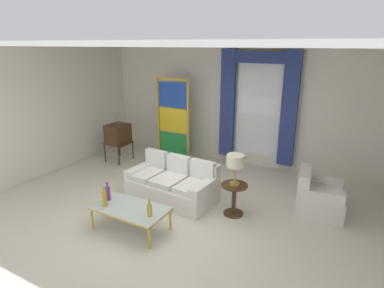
{
  "coord_description": "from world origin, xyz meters",
  "views": [
    {
      "loc": [
        2.89,
        -4.56,
        3.02
      ],
      "look_at": [
        -0.08,
        0.9,
        1.05
      ],
      "focal_mm": 29.73,
      "sensor_mm": 36.0,
      "label": 1
    }
  ],
  "objects_px": {
    "armchair_white": "(317,198)",
    "table_lamp_brass": "(235,162)",
    "couch_white_long": "(174,184)",
    "peacock_figurine": "(179,160)",
    "coffee_table": "(130,209)",
    "bottle_amber_squat": "(108,193)",
    "vintage_tv": "(118,134)",
    "bottle_blue_decanter": "(104,198)",
    "stained_glass_divider": "(173,122)",
    "round_side_table": "(234,197)",
    "bottle_crystal_tall": "(150,209)"
  },
  "relations": [
    {
      "from": "couch_white_long",
      "to": "round_side_table",
      "type": "relative_size",
      "value": 3.07
    },
    {
      "from": "bottle_amber_squat",
      "to": "vintage_tv",
      "type": "xyz_separation_m",
      "value": [
        -1.91,
        2.46,
        0.18
      ]
    },
    {
      "from": "vintage_tv",
      "to": "peacock_figurine",
      "type": "xyz_separation_m",
      "value": [
        1.72,
        0.26,
        -0.51
      ]
    },
    {
      "from": "table_lamp_brass",
      "to": "vintage_tv",
      "type": "bearing_deg",
      "value": 162.39
    },
    {
      "from": "armchair_white",
      "to": "bottle_crystal_tall",
      "type": "bearing_deg",
      "value": -135.38
    },
    {
      "from": "vintage_tv",
      "to": "peacock_figurine",
      "type": "relative_size",
      "value": 2.24
    },
    {
      "from": "couch_white_long",
      "to": "coffee_table",
      "type": "relative_size",
      "value": 1.45
    },
    {
      "from": "coffee_table",
      "to": "table_lamp_brass",
      "type": "height_order",
      "value": "table_lamp_brass"
    },
    {
      "from": "stained_glass_divider",
      "to": "bottle_amber_squat",
      "type": "bearing_deg",
      "value": -78.76
    },
    {
      "from": "bottle_blue_decanter",
      "to": "vintage_tv",
      "type": "bearing_deg",
      "value": 127.12
    },
    {
      "from": "armchair_white",
      "to": "bottle_blue_decanter",
      "type": "bearing_deg",
      "value": -143.28
    },
    {
      "from": "couch_white_long",
      "to": "bottle_amber_squat",
      "type": "height_order",
      "value": "couch_white_long"
    },
    {
      "from": "bottle_amber_squat",
      "to": "table_lamp_brass",
      "type": "distance_m",
      "value": 2.29
    },
    {
      "from": "vintage_tv",
      "to": "coffee_table",
      "type": "bearing_deg",
      "value": -45.86
    },
    {
      "from": "round_side_table",
      "to": "vintage_tv",
      "type": "bearing_deg",
      "value": 162.39
    },
    {
      "from": "round_side_table",
      "to": "bottle_crystal_tall",
      "type": "bearing_deg",
      "value": -123.17
    },
    {
      "from": "vintage_tv",
      "to": "stained_glass_divider",
      "type": "distance_m",
      "value": 1.5
    },
    {
      "from": "couch_white_long",
      "to": "armchair_white",
      "type": "height_order",
      "value": "couch_white_long"
    },
    {
      "from": "couch_white_long",
      "to": "coffee_table",
      "type": "bearing_deg",
      "value": -91.0
    },
    {
      "from": "bottle_amber_squat",
      "to": "table_lamp_brass",
      "type": "xyz_separation_m",
      "value": [
        1.84,
        1.27,
        0.48
      ]
    },
    {
      "from": "bottle_amber_squat",
      "to": "armchair_white",
      "type": "height_order",
      "value": "armchair_white"
    },
    {
      "from": "stained_glass_divider",
      "to": "vintage_tv",
      "type": "bearing_deg",
      "value": -150.51
    },
    {
      "from": "couch_white_long",
      "to": "peacock_figurine",
      "type": "bearing_deg",
      "value": 116.88
    },
    {
      "from": "peacock_figurine",
      "to": "table_lamp_brass",
      "type": "height_order",
      "value": "table_lamp_brass"
    },
    {
      "from": "armchair_white",
      "to": "round_side_table",
      "type": "xyz_separation_m",
      "value": [
        -1.32,
        -0.82,
        0.07
      ]
    },
    {
      "from": "couch_white_long",
      "to": "peacock_figurine",
      "type": "height_order",
      "value": "couch_white_long"
    },
    {
      "from": "bottle_blue_decanter",
      "to": "bottle_amber_squat",
      "type": "bearing_deg",
      "value": 117.43
    },
    {
      "from": "coffee_table",
      "to": "bottle_blue_decanter",
      "type": "height_order",
      "value": "bottle_blue_decanter"
    },
    {
      "from": "coffee_table",
      "to": "bottle_blue_decanter",
      "type": "relative_size",
      "value": 3.47
    },
    {
      "from": "armchair_white",
      "to": "stained_glass_divider",
      "type": "xyz_separation_m",
      "value": [
        -3.8,
        1.09,
        0.77
      ]
    },
    {
      "from": "bottle_amber_squat",
      "to": "armchair_white",
      "type": "distance_m",
      "value": 3.8
    },
    {
      "from": "coffee_table",
      "to": "stained_glass_divider",
      "type": "bearing_deg",
      "value": 109.52
    },
    {
      "from": "couch_white_long",
      "to": "table_lamp_brass",
      "type": "height_order",
      "value": "table_lamp_brass"
    },
    {
      "from": "vintage_tv",
      "to": "armchair_white",
      "type": "distance_m",
      "value": 5.11
    },
    {
      "from": "stained_glass_divider",
      "to": "peacock_figurine",
      "type": "bearing_deg",
      "value": -45.58
    },
    {
      "from": "vintage_tv",
      "to": "round_side_table",
      "type": "distance_m",
      "value": 3.95
    },
    {
      "from": "stained_glass_divider",
      "to": "armchair_white",
      "type": "bearing_deg",
      "value": -16.01
    },
    {
      "from": "round_side_table",
      "to": "coffee_table",
      "type": "bearing_deg",
      "value": -135.94
    },
    {
      "from": "coffee_table",
      "to": "round_side_table",
      "type": "relative_size",
      "value": 2.12
    },
    {
      "from": "bottle_amber_squat",
      "to": "armchair_white",
      "type": "bearing_deg",
      "value": 33.39
    },
    {
      "from": "armchair_white",
      "to": "table_lamp_brass",
      "type": "xyz_separation_m",
      "value": [
        -1.32,
        -0.82,
        0.74
      ]
    },
    {
      "from": "bottle_crystal_tall",
      "to": "table_lamp_brass",
      "type": "height_order",
      "value": "table_lamp_brass"
    },
    {
      "from": "vintage_tv",
      "to": "table_lamp_brass",
      "type": "relative_size",
      "value": 2.36
    },
    {
      "from": "bottle_blue_decanter",
      "to": "bottle_amber_squat",
      "type": "xyz_separation_m",
      "value": [
        -0.1,
        0.2,
        -0.01
      ]
    },
    {
      "from": "bottle_blue_decanter",
      "to": "table_lamp_brass",
      "type": "height_order",
      "value": "table_lamp_brass"
    },
    {
      "from": "couch_white_long",
      "to": "bottle_crystal_tall",
      "type": "relative_size",
      "value": 6.06
    },
    {
      "from": "coffee_table",
      "to": "peacock_figurine",
      "type": "bearing_deg",
      "value": 104.07
    },
    {
      "from": "armchair_white",
      "to": "round_side_table",
      "type": "distance_m",
      "value": 1.56
    },
    {
      "from": "round_side_table",
      "to": "table_lamp_brass",
      "type": "bearing_deg",
      "value": 0.0
    },
    {
      "from": "vintage_tv",
      "to": "bottle_amber_squat",
      "type": "bearing_deg",
      "value": -52.18
    }
  ]
}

